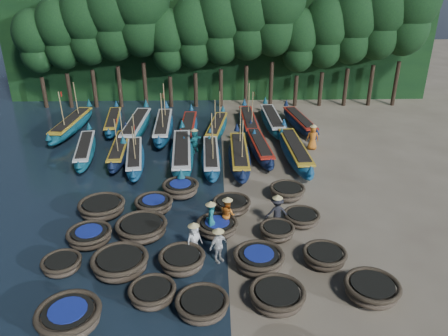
{
  "coord_description": "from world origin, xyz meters",
  "views": [
    {
      "loc": [
        -0.53,
        -19.3,
        11.85
      ],
      "look_at": [
        0.0,
        3.48,
        1.3
      ],
      "focal_mm": 35.0,
      "sensor_mm": 36.0,
      "label": 1
    }
  ],
  "objects_px": {
    "coracle_7": "(202,305)",
    "long_boat_17": "(300,122)",
    "long_boat_2": "(120,150)",
    "coracle_8": "(277,296)",
    "coracle_14": "(324,256)",
    "fisherman_2": "(228,213)",
    "long_boat_3": "(135,157)",
    "fisherman_0": "(194,239)",
    "long_boat_1": "(85,150)",
    "long_boat_10": "(113,122)",
    "coracle_18": "(277,231)",
    "coracle_12": "(182,260)",
    "coracle_24": "(287,192)",
    "fisherman_1": "(211,218)",
    "long_boat_15": "(249,122)",
    "coracle_20": "(102,208)",
    "coracle_21": "(154,204)",
    "long_boat_14": "(217,128)",
    "coracle_9": "(372,289)",
    "fisherman_6": "(313,137)",
    "coracle_5": "(69,317)",
    "fisherman_4": "(218,245)",
    "coracle_19": "(301,218)",
    "long_boat_12": "(163,127)",
    "coracle_15": "(90,236)",
    "long_boat_7": "(259,147)",
    "coracle_11": "(120,263)",
    "long_boat_11": "(136,127)",
    "coracle_13": "(259,259)",
    "long_boat_4": "(182,154)",
    "coracle_22": "(181,189)",
    "coracle_10": "(62,264)",
    "long_boat_6": "(239,155)",
    "long_boat_13": "(188,128)",
    "coracle_6": "(152,293)",
    "long_boat_5": "(211,157)",
    "long_boat_8": "(295,151)",
    "fisherman_5": "(195,141)",
    "long_boat_9": "(72,125)",
    "fisherman_3": "(277,211)",
    "long_boat_16": "(272,121)",
    "coracle_23": "(232,205)",
    "coracle_16": "(142,228)"
  },
  "relations": [
    {
      "from": "coracle_7",
      "to": "long_boat_17",
      "type": "bearing_deg",
      "value": 70.28
    },
    {
      "from": "long_boat_2",
      "to": "coracle_8",
      "type": "bearing_deg",
      "value": -62.34
    },
    {
      "from": "coracle_14",
      "to": "fisherman_2",
      "type": "bearing_deg",
      "value": 144.9
    },
    {
      "from": "long_boat_3",
      "to": "fisherman_0",
      "type": "height_order",
      "value": "long_boat_3"
    },
    {
      "from": "long_boat_1",
      "to": "long_boat_10",
      "type": "relative_size",
      "value": 1.0
    },
    {
      "from": "coracle_18",
      "to": "long_boat_1",
      "type": "relative_size",
      "value": 0.24
    },
    {
      "from": "coracle_12",
      "to": "long_boat_10",
      "type": "distance_m",
      "value": 19.53
    },
    {
      "from": "fisherman_0",
      "to": "coracle_8",
      "type": "bearing_deg",
      "value": -85.36
    },
    {
      "from": "coracle_24",
      "to": "fisherman_1",
      "type": "relative_size",
      "value": 1.0
    },
    {
      "from": "long_boat_15",
      "to": "fisherman_2",
      "type": "xyz_separation_m",
      "value": [
        -2.14,
        -14.73,
        0.35
      ]
    },
    {
      "from": "coracle_18",
      "to": "fisherman_0",
      "type": "height_order",
      "value": "fisherman_0"
    },
    {
      "from": "coracle_20",
      "to": "coracle_21",
      "type": "height_order",
      "value": "coracle_20"
    },
    {
      "from": "coracle_7",
      "to": "long_boat_14",
      "type": "height_order",
      "value": "long_boat_14"
    },
    {
      "from": "coracle_9",
      "to": "fisherman_6",
      "type": "relative_size",
      "value": 1.36
    },
    {
      "from": "coracle_5",
      "to": "long_boat_15",
      "type": "distance_m",
      "value": 22.61
    },
    {
      "from": "long_boat_2",
      "to": "fisherman_6",
      "type": "xyz_separation_m",
      "value": [
        13.37,
        0.99,
        0.44
      ]
    },
    {
      "from": "fisherman_4",
      "to": "coracle_19",
      "type": "bearing_deg",
      "value": -4.39
    },
    {
      "from": "fisherman_0",
      "to": "long_boat_1",
      "type": "bearing_deg",
      "value": 84.02
    },
    {
      "from": "long_boat_12",
      "to": "fisherman_2",
      "type": "xyz_separation_m",
      "value": [
        4.56,
        -13.62,
        0.31
      ]
    },
    {
      "from": "coracle_15",
      "to": "long_boat_7",
      "type": "distance_m",
      "value": 13.89
    },
    {
      "from": "coracle_8",
      "to": "long_boat_12",
      "type": "xyz_separation_m",
      "value": [
        -6.29,
        19.04,
        0.17
      ]
    },
    {
      "from": "fisherman_4",
      "to": "fisherman_2",
      "type": "bearing_deg",
      "value": 40.15
    },
    {
      "from": "coracle_11",
      "to": "long_boat_11",
      "type": "height_order",
      "value": "long_boat_11"
    },
    {
      "from": "coracle_13",
      "to": "long_boat_4",
      "type": "height_order",
      "value": "long_boat_4"
    },
    {
      "from": "long_boat_17",
      "to": "coracle_22",
      "type": "bearing_deg",
      "value": -136.68
    },
    {
      "from": "coracle_10",
      "to": "coracle_9",
      "type": "bearing_deg",
      "value": -8.79
    },
    {
      "from": "long_boat_6",
      "to": "coracle_7",
      "type": "bearing_deg",
      "value": -98.35
    },
    {
      "from": "coracle_15",
      "to": "coracle_22",
      "type": "relative_size",
      "value": 1.14
    },
    {
      "from": "coracle_7",
      "to": "long_boat_4",
      "type": "height_order",
      "value": "long_boat_4"
    },
    {
      "from": "coracle_21",
      "to": "long_boat_13",
      "type": "distance_m",
      "value": 11.73
    },
    {
      "from": "long_boat_4",
      "to": "long_boat_14",
      "type": "bearing_deg",
      "value": 63.13
    },
    {
      "from": "coracle_18",
      "to": "long_boat_6",
      "type": "bearing_deg",
      "value": 98.43
    },
    {
      "from": "coracle_6",
      "to": "long_boat_14",
      "type": "distance_m",
      "value": 18.85
    },
    {
      "from": "long_boat_3",
      "to": "long_boat_4",
      "type": "xyz_separation_m",
      "value": [
        3.09,
        0.23,
        0.1
      ]
    },
    {
      "from": "long_boat_5",
      "to": "fisherman_6",
      "type": "relative_size",
      "value": 3.78
    },
    {
      "from": "long_boat_17",
      "to": "fisherman_0",
      "type": "relative_size",
      "value": 4.22
    },
    {
      "from": "long_boat_8",
      "to": "coracle_21",
      "type": "bearing_deg",
      "value": -144.34
    },
    {
      "from": "fisherman_5",
      "to": "long_boat_9",
      "type": "bearing_deg",
      "value": -73.04
    },
    {
      "from": "long_boat_3",
      "to": "fisherman_3",
      "type": "distance_m",
      "value": 11.42
    },
    {
      "from": "long_boat_16",
      "to": "coracle_14",
      "type": "bearing_deg",
      "value": -92.17
    },
    {
      "from": "coracle_13",
      "to": "long_boat_3",
      "type": "xyz_separation_m",
      "value": [
        -7.1,
        11.11,
        0.03
      ]
    },
    {
      "from": "long_boat_13",
      "to": "fisherman_6",
      "type": "relative_size",
      "value": 3.98
    },
    {
      "from": "long_boat_12",
      "to": "long_boat_15",
      "type": "height_order",
      "value": "long_boat_12"
    },
    {
      "from": "coracle_5",
      "to": "coracle_8",
      "type": "distance_m",
      "value": 7.65
    },
    {
      "from": "long_boat_11",
      "to": "long_boat_14",
      "type": "bearing_deg",
      "value": 1.4
    },
    {
      "from": "coracle_5",
      "to": "coracle_20",
      "type": "distance_m",
      "value": 7.89
    },
    {
      "from": "coracle_8",
      "to": "long_boat_3",
      "type": "relative_size",
      "value": 0.3
    },
    {
      "from": "long_boat_8",
      "to": "long_boat_11",
      "type": "relative_size",
      "value": 0.97
    },
    {
      "from": "coracle_23",
      "to": "long_boat_2",
      "type": "height_order",
      "value": "long_boat_2"
    },
    {
      "from": "coracle_16",
      "to": "fisherman_3",
      "type": "xyz_separation_m",
      "value": [
        6.56,
        0.69,
        0.43
      ]
    }
  ]
}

